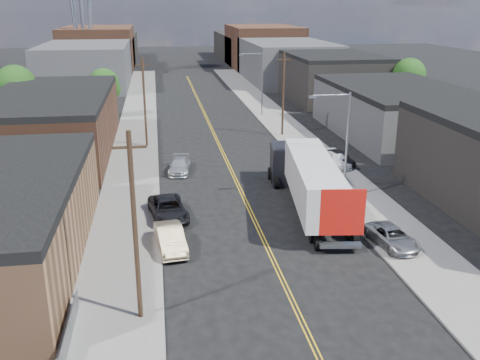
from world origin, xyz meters
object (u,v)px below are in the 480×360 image
object	(u,v)px
car_left_c	(168,209)
car_right_lot_c	(339,157)
semi_truck	(307,177)
car_right_lot_a	(392,237)
car_left_b	(170,238)
car_right_lot_b	(336,159)
car_left_d	(179,166)

from	to	relation	value
car_left_c	car_right_lot_c	world-z (taller)	car_right_lot_c
semi_truck	car_right_lot_a	bearing A→B (deg)	-57.72
car_left_b	car_right_lot_b	distance (m)	23.39
semi_truck	car_right_lot_a	distance (m)	9.02
car_left_b	car_right_lot_c	distance (m)	23.90
car_left_b	car_right_lot_a	distance (m)	14.74
car_right_lot_a	car_right_lot_c	world-z (taller)	car_right_lot_c
car_left_d	car_right_lot_b	xyz separation A→B (m)	(15.47, -0.71, 0.13)
semi_truck	car_right_lot_a	size ratio (longest dim) A/B	3.79
car_right_lot_b	car_left_c	bearing A→B (deg)	-153.06
semi_truck	car_left_d	distance (m)	14.57
car_left_b	car_left_d	distance (m)	16.98
semi_truck	car_left_c	distance (m)	11.06
car_right_lot_a	car_right_lot_b	size ratio (longest dim) A/B	1.02
car_left_c	car_left_d	size ratio (longest dim) A/B	1.21
car_left_d	car_right_lot_a	size ratio (longest dim) A/B	1.01
car_right_lot_c	car_right_lot_b	bearing A→B (deg)	-147.10
car_left_b	car_right_lot_c	size ratio (longest dim) A/B	1.09
car_left_c	car_left_d	xyz separation A→B (m)	(1.40, 11.52, -0.11)
car_right_lot_b	car_right_lot_c	world-z (taller)	car_right_lot_c
car_right_lot_a	car_left_b	bearing A→B (deg)	163.70
car_right_lot_a	car_left_c	bearing A→B (deg)	144.63
car_left_c	car_left_d	world-z (taller)	car_left_c
car_left_b	car_right_lot_b	world-z (taller)	car_left_b
car_left_b	car_left_c	bearing A→B (deg)	83.13
car_right_lot_a	car_right_lot_b	distance (m)	18.35
car_left_b	car_left_c	distance (m)	5.40
car_right_lot_a	car_right_lot_c	bearing A→B (deg)	73.42
car_left_c	car_right_lot_b	distance (m)	20.04
car_left_b	car_right_lot_a	xyz separation A→B (m)	(14.60, -2.00, -0.01)
semi_truck	car_left_b	size ratio (longest dim) A/B	3.61
car_right_lot_c	car_left_d	bearing A→B (deg)	166.91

